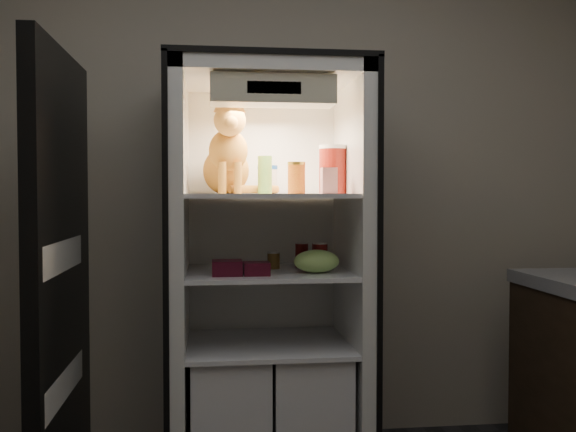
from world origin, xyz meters
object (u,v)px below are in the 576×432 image
Objects in this scene: tabby_cat at (228,159)px; berry_box_right at (257,269)px; soda_can_a at (302,255)px; condiment_jar at (274,260)px; soda_can_b at (319,256)px; salsa_jar at (296,178)px; grape_bag at (317,261)px; pepper_jar at (333,169)px; mayo_tub at (268,179)px; cream_carton at (329,181)px; parmesan_shaker at (265,175)px; berry_box_left at (227,268)px; soda_can_c at (320,257)px; refrigerator at (267,300)px.

berry_box_right is (0.12, -0.26, -0.48)m from tabby_cat.
soda_can_a is 1.43× the size of condiment_jar.
tabby_cat is 0.62m from soda_can_b.
salsa_jar reaches higher than grape_bag.
pepper_jar is 2.77× the size of condiment_jar.
mayo_tub is 0.23m from salsa_jar.
berry_box_right is at bearing -150.57° from pepper_jar.
grape_bag is (0.17, -0.17, 0.01)m from condiment_jar.
mayo_tub is 0.66× the size of grape_bag.
condiment_jar is at bearing -13.64° from tabby_cat.
tabby_cat is 5.35× the size of condiment_jar.
cream_carton is 0.42m from soda_can_a.
cream_carton is at bearing -31.66° from parmesan_shaker.
berry_box_left is at bearing -173.98° from grape_bag.
grape_bag is (-0.03, -0.08, -0.01)m from soda_can_c.
mayo_tub reaches higher than soda_can_c.
condiment_jar is (0.21, -0.04, -0.47)m from tabby_cat.
mayo_tub is (0.02, 0.13, -0.02)m from parmesan_shaker.
pepper_jar reaches higher than berry_box_right.
soda_can_a is at bearing 13.79° from refrigerator.
mayo_tub is at bearing 123.85° from grape_bag.
soda_can_a is (0.16, -0.07, -0.36)m from mayo_tub.
mayo_tub is at bearing 118.96° from salsa_jar.
condiment_jar is (-0.20, 0.08, -0.02)m from soda_can_b.
condiment_jar is (-0.28, 0.01, -0.42)m from pepper_jar.
soda_can_b is 1.13× the size of berry_box_right.
soda_can_c is at bearing 16.16° from berry_box_left.
berry_box_right is at bearing -169.08° from grape_bag.
berry_box_left is (-0.40, -0.04, -0.02)m from grape_bag.
parmesan_shaker is 0.40m from condiment_jar.
parmesan_shaker reaches higher than soda_can_b.
soda_can_a is at bearing 17.59° from parmesan_shaker.
cream_carton is at bearing -30.14° from tabby_cat.
berry_box_left is at bearing -175.53° from cream_carton.
condiment_jar is at bearing 66.90° from berry_box_right.
cream_carton is (-0.05, -0.17, -0.06)m from pepper_jar.
salsa_jar is (0.14, -0.08, -0.02)m from parmesan_shaker.
soda_can_b reaches higher than berry_box_left.
soda_can_b reaches higher than condiment_jar.
pepper_jar is at bearing -23.30° from mayo_tub.
soda_can_c reaches higher than condiment_jar.
tabby_cat is 3.91× the size of berry_box_right.
berry_box_right is (-0.08, -0.34, -0.39)m from mayo_tub.
soda_can_c is 0.44m from berry_box_left.
refrigerator is 0.27m from soda_can_a.
refrigerator is 0.33m from soda_can_b.
salsa_jar is at bearing 133.91° from grape_bag.
grape_bag is at bearing -106.75° from soda_can_b.
refrigerator is 0.34m from berry_box_left.
refrigerator reaches higher than condiment_jar.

